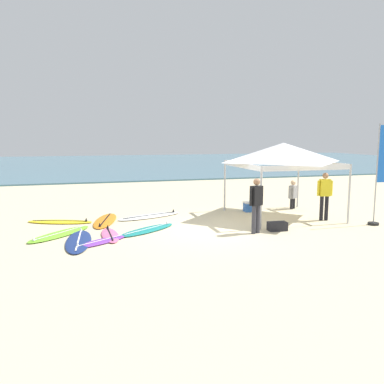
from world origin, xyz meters
name	(u,v)px	position (x,y,z in m)	size (l,w,h in m)	color
ground_plane	(211,230)	(0.00, 0.00, 0.00)	(80.00, 80.00, 0.00)	beige
sea	(120,163)	(0.00, 31.84, 0.05)	(80.00, 36.00, 0.10)	teal
canopy_tent	(283,153)	(3.19, 1.28, 2.39)	(3.42, 3.42, 2.75)	#B7B7BC
surfboard_lime	(60,234)	(-4.66, 0.60, 0.04)	(2.10, 2.20, 0.19)	#7AD12D
surfboard_orange	(105,221)	(-3.22, 2.18, 0.04)	(1.23, 2.62, 0.19)	orange
surfboard_teal	(148,230)	(-1.99, 0.43, 0.04)	(2.21, 1.85, 0.19)	#19847F
surfboard_purple	(100,242)	(-3.52, -0.64, 0.04)	(1.77, 1.44, 0.19)	purple
surfboard_yellow	(60,222)	(-4.74, 2.42, 0.04)	(2.35, 1.33, 0.19)	yellow
surfboard_white	(150,216)	(-1.57, 2.54, 0.04)	(2.66, 1.55, 0.19)	white
surfboard_navy	(79,241)	(-4.10, -0.39, 0.04)	(0.85, 2.61, 0.19)	navy
surfboard_pink	(110,235)	(-3.19, 0.06, 0.04)	(0.56, 1.86, 0.19)	pink
person_yellow	(325,193)	(4.33, 0.29, 0.99)	(0.54, 0.30, 1.71)	black
person_black	(256,202)	(1.18, -0.80, 0.99)	(0.52, 0.33, 1.71)	#383842
person_grey	(293,193)	(4.41, 2.59, 0.66)	(0.47, 0.39, 1.20)	black
banner_flag	(379,179)	(5.65, -0.81, 1.57)	(0.60, 0.36, 3.40)	#99999E
gear_bag_near_tent	(277,226)	(1.99, -0.67, 0.14)	(0.60, 0.32, 0.28)	#232328
cooler_box	(250,207)	(2.48, 2.54, 0.20)	(0.50, 0.36, 0.39)	#2D60B7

